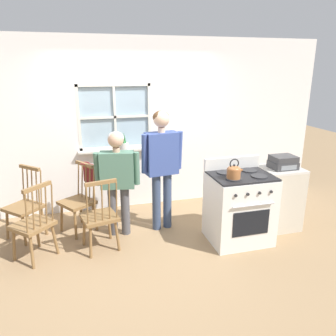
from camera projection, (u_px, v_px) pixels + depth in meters
The scene contains 14 objects.
ground_plane at pixel (155, 245), 4.32m from camera, with size 16.00×16.00×0.00m, color #937551.
wall_back at pixel (135, 126), 5.21m from camera, with size 6.40×0.16×2.70m.
chair_by_window at pixel (78, 202), 4.58m from camera, with size 0.57×0.57×0.97m.
chair_near_wall at pixel (34, 225), 3.90m from camera, with size 0.58×0.58×0.97m.
chair_center_cluster at pixel (100, 218), 4.10m from camera, with size 0.50×0.48×0.97m.
chair_near_stove at pixel (25, 207), 4.42m from camera, with size 0.58×0.58×0.97m.
person_elderly_left at pixel (117, 174), 4.35m from camera, with size 0.61×0.29×1.45m.
person_teen_center at pixel (162, 158), 4.48m from camera, with size 0.60×0.27×1.69m.
stove at pixel (239, 207), 4.32m from camera, with size 0.79×0.68×1.08m.
kettle at pixel (234, 171), 3.99m from camera, with size 0.21×0.17×0.25m.
potted_plant at pixel (123, 144), 5.16m from camera, with size 0.15×0.15×0.28m.
handbag at pixel (90, 173), 4.65m from camera, with size 0.25×0.25×0.31m.
side_counter at pixel (278, 198), 4.69m from camera, with size 0.55×0.50×0.90m.
stereo at pixel (283, 162), 4.51m from camera, with size 0.34×0.29×0.18m.
Camera 1 is at (-0.85, -3.73, 2.24)m, focal length 35.00 mm.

